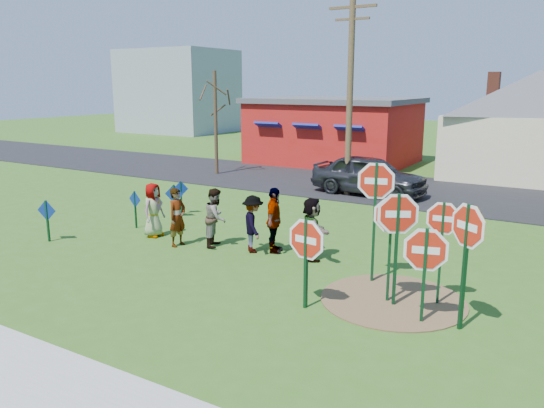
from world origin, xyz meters
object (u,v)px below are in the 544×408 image
at_px(person_a, 153,210).
at_px(suv, 369,175).
at_px(stop_sign_a, 306,246).
at_px(utility_pole, 350,93).
at_px(stop_sign_d, 443,227).
at_px(person_b, 177,217).
at_px(stop_sign_b, 376,192).
at_px(stop_sign_c, 391,226).

distance_m(person_a, suv, 10.16).
distance_m(stop_sign_a, person_a, 7.08).
height_order(suv, utility_pole, utility_pole).
distance_m(stop_sign_d, person_b, 7.77).
height_order(stop_sign_d, suv, stop_sign_d).
height_order(stop_sign_b, person_a, stop_sign_b).
bearing_deg(utility_pole, person_b, -98.61).
xyz_separation_m(stop_sign_d, utility_pole, (-6.29, 9.83, 2.62)).
height_order(stop_sign_b, stop_sign_c, stop_sign_b).
bearing_deg(stop_sign_d, person_b, 170.80).
relative_size(stop_sign_a, utility_pole, 0.26).
relative_size(stop_sign_a, stop_sign_c, 0.85).
height_order(stop_sign_d, person_a, stop_sign_d).
bearing_deg(stop_sign_d, stop_sign_b, 155.93).
bearing_deg(person_b, stop_sign_d, -90.43).
distance_m(stop_sign_a, person_b, 5.73).
relative_size(person_a, suv, 0.34).
xyz_separation_m(stop_sign_d, person_a, (-9.01, 0.80, -0.88)).
bearing_deg(person_b, person_a, 76.43).
bearing_deg(stop_sign_a, person_a, 166.79).
xyz_separation_m(stop_sign_b, utility_pole, (-4.58, 9.27, 2.13)).
bearing_deg(person_b, stop_sign_c, -94.48).
bearing_deg(person_b, stop_sign_b, -86.03).
bearing_deg(stop_sign_b, stop_sign_a, -122.64).
bearing_deg(person_a, stop_sign_c, -102.74).
distance_m(stop_sign_a, suv, 12.38).
relative_size(stop_sign_d, suv, 0.48).
relative_size(person_a, utility_pole, 0.21).
bearing_deg(stop_sign_c, stop_sign_a, -149.80).
height_order(person_a, person_b, person_b).
xyz_separation_m(stop_sign_c, person_a, (-8.03, 1.23, -0.87)).
height_order(person_b, utility_pole, utility_pole).
bearing_deg(person_a, person_b, -110.31).
height_order(stop_sign_c, utility_pole, utility_pole).
bearing_deg(stop_sign_d, person_a, 168.85).
xyz_separation_m(stop_sign_a, person_b, (-5.32, 2.07, -0.52)).
relative_size(stop_sign_a, suv, 0.43).
bearing_deg(stop_sign_d, suv, 111.93).
bearing_deg(stop_sign_c, person_a, 160.52).
xyz_separation_m(stop_sign_b, person_b, (-6.00, -0.13, -1.36)).
bearing_deg(stop_sign_c, suv, 101.93).
bearing_deg(person_a, utility_pole, -20.87).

